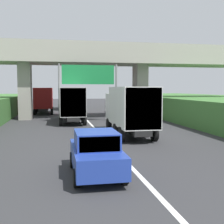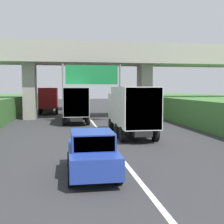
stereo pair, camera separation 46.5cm
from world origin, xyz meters
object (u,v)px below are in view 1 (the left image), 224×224
truck_red (44,99)px  truck_white (129,109)px  car_silver (116,107)px  overhead_highway_sign (88,79)px  truck_black (71,103)px  car_blue (96,153)px  truck_yellow (66,97)px

truck_red → truck_white: bearing=-71.5°
car_silver → truck_white: bearing=-98.8°
overhead_highway_sign → truck_black: (-1.70, -0.37, -2.36)m
truck_red → car_silver: truck_red is taller
car_blue → truck_white: bearing=68.1°
overhead_highway_sign → truck_red: overhead_highway_sign is taller
truck_yellow → car_blue: 36.50m
truck_red → overhead_highway_sign: bearing=-66.5°
car_blue → truck_yellow: bearing=90.1°
truck_yellow → car_blue: size_ratio=1.78×
truck_red → car_blue: truck_red is taller
truck_black → truck_red: 11.93m
car_silver → car_blue: same height
truck_black → truck_yellow: size_ratio=1.00×
truck_white → car_blue: size_ratio=1.78×
truck_black → car_blue: size_ratio=1.78×
truck_yellow → truck_red: bearing=-113.0°
truck_yellow → car_silver: truck_yellow is taller
truck_red → car_silver: bearing=-5.4°
truck_black → overhead_highway_sign: bearing=12.3°
truck_red → car_blue: (3.23, -29.04, -1.08)m
car_silver → truck_yellow: bearing=128.3°
truck_red → truck_yellow: size_ratio=1.00×
truck_black → car_blue: truck_black is taller
truck_yellow → truck_white: 27.92m
truck_black → car_blue: bearing=-89.7°
overhead_highway_sign → car_silver: bearing=64.3°
truck_yellow → car_blue: truck_yellow is taller
overhead_highway_sign → truck_red: size_ratio=0.81×
truck_black → car_silver: 12.53m
truck_black → truck_white: 9.45m
truck_black → car_silver: (6.62, 10.59, -1.08)m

